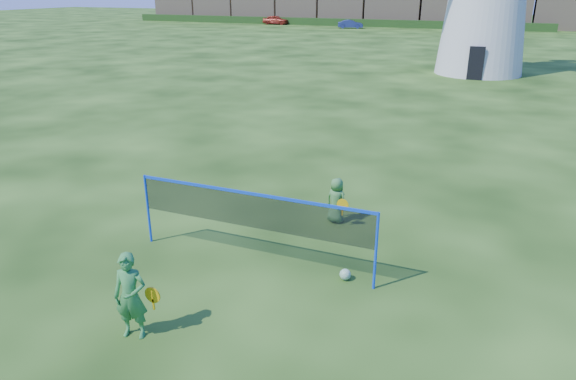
# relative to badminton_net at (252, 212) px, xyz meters

# --- Properties ---
(ground) EXTENTS (220.00, 220.00, 0.00)m
(ground) POSITION_rel_badminton_net_xyz_m (0.37, -0.00, -1.14)
(ground) COLOR black
(ground) RESTS_ON ground
(badminton_net) EXTENTS (5.05, 0.05, 1.55)m
(badminton_net) POSITION_rel_badminton_net_xyz_m (0.00, 0.00, 0.00)
(badminton_net) COLOR blue
(badminton_net) RESTS_ON ground
(player_girl) EXTENTS (0.72, 0.48, 1.47)m
(player_girl) POSITION_rel_badminton_net_xyz_m (-0.71, -2.84, -0.41)
(player_girl) COLOR #35843D
(player_girl) RESTS_ON ground
(player_boy) EXTENTS (0.67, 0.49, 1.10)m
(player_boy) POSITION_rel_badminton_net_xyz_m (0.95, 2.55, -0.59)
(player_boy) COLOR #44843F
(player_boy) RESTS_ON ground
(play_ball) EXTENTS (0.22, 0.22, 0.22)m
(play_ball) POSITION_rel_badminton_net_xyz_m (1.92, 0.10, -1.03)
(play_ball) COLOR green
(play_ball) RESTS_ON ground
(hedge) EXTENTS (62.00, 0.80, 1.00)m
(hedge) POSITION_rel_badminton_net_xyz_m (-21.63, 66.00, -0.64)
(hedge) COLOR #193814
(hedge) RESTS_ON ground
(car_left) EXTENTS (3.85, 1.60, 1.30)m
(car_left) POSITION_rel_badminton_net_xyz_m (-28.32, 65.22, -0.49)
(car_left) COLOR maroon
(car_left) RESTS_ON ground
(car_right) EXTENTS (3.52, 2.03, 1.10)m
(car_right) POSITION_rel_badminton_net_xyz_m (-15.96, 62.10, -0.59)
(car_right) COLOR navy
(car_right) RESTS_ON ground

